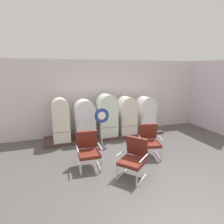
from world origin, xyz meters
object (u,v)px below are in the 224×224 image
at_px(refrigerator_1, 85,118).
at_px(refrigerator_4, 145,113).
at_px(refrigerator_3, 127,114).
at_px(armchair_right, 149,139).
at_px(refrigerator_2, 107,114).
at_px(refrigerator_0, 61,118).
at_px(armchair_center, 134,156).
at_px(armchair_left, 88,149).
at_px(sign_stand, 102,129).

distance_m(refrigerator_1, refrigerator_4, 2.57).
xyz_separation_m(refrigerator_3, armchair_right, (-0.09, -1.99, -0.36)).
bearing_deg(refrigerator_1, refrigerator_4, -0.36).
xyz_separation_m(refrigerator_1, refrigerator_2, (0.89, -0.01, 0.09)).
bearing_deg(refrigerator_2, refrigerator_1, 179.31).
relative_size(refrigerator_0, armchair_right, 1.56).
xyz_separation_m(refrigerator_4, armchair_center, (-1.91, -2.90, -0.34)).
relative_size(armchair_left, armchair_right, 1.00).
xyz_separation_m(armchair_right, sign_stand, (-1.26, 0.98, 0.18)).
height_order(refrigerator_3, armchair_center, refrigerator_3).
height_order(refrigerator_1, refrigerator_3, refrigerator_3).
bearing_deg(armchair_left, sign_stand, 56.88).
bearing_deg(armchair_right, sign_stand, 141.97).
height_order(refrigerator_3, sign_stand, refrigerator_3).
bearing_deg(refrigerator_3, refrigerator_4, -0.65).
xyz_separation_m(refrigerator_4, armchair_left, (-2.88, -2.06, -0.34)).
relative_size(refrigerator_4, armchair_left, 1.45).
bearing_deg(armchair_left, armchair_center, -40.81).
distance_m(refrigerator_1, refrigerator_3, 1.73).
bearing_deg(armchair_right, refrigerator_4, 64.74).
bearing_deg(armchair_right, refrigerator_0, 142.26).
bearing_deg(refrigerator_2, refrigerator_4, -0.18).
bearing_deg(refrigerator_1, sign_stand, -69.20).
bearing_deg(armchair_left, refrigerator_4, 35.52).
bearing_deg(refrigerator_3, sign_stand, -143.27).
distance_m(refrigerator_4, armchair_left, 3.56).
xyz_separation_m(refrigerator_3, armchair_left, (-2.04, -2.07, -0.36)).
distance_m(refrigerator_1, armchair_right, 2.60).
bearing_deg(refrigerator_3, armchair_center, -110.05).
height_order(armchair_center, sign_stand, sign_stand).
relative_size(refrigerator_3, armchair_center, 1.49).
bearing_deg(armchair_left, refrigerator_2, 59.87).
xyz_separation_m(refrigerator_0, refrigerator_1, (0.88, 0.05, -0.07)).
bearing_deg(refrigerator_4, sign_stand, -155.60).
bearing_deg(armchair_center, refrigerator_1, 102.81).
distance_m(refrigerator_0, armchair_right, 3.21).
height_order(refrigerator_0, armchair_center, refrigerator_0).
relative_size(refrigerator_0, sign_stand, 1.11).
xyz_separation_m(refrigerator_2, armchair_center, (-0.22, -2.91, -0.43)).
distance_m(refrigerator_3, armchair_right, 2.02).
relative_size(refrigerator_0, armchair_center, 1.56).
bearing_deg(refrigerator_2, armchair_center, -94.37).
distance_m(armchair_right, armchair_center, 1.35).
relative_size(armchair_left, armchair_center, 1.00).
relative_size(refrigerator_0, refrigerator_1, 1.07).
relative_size(refrigerator_4, armchair_center, 1.45).
bearing_deg(refrigerator_3, refrigerator_2, -179.72).
bearing_deg(refrigerator_0, refrigerator_4, 0.48).
bearing_deg(refrigerator_2, refrigerator_3, 0.28).
height_order(refrigerator_0, refrigerator_1, refrigerator_0).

